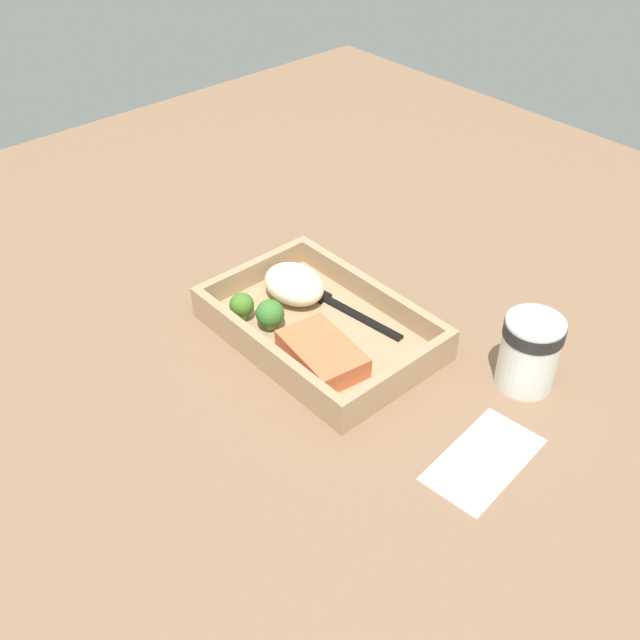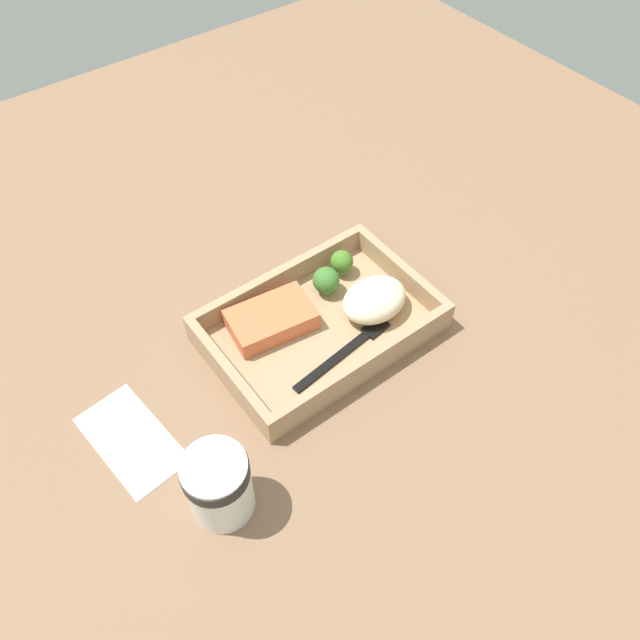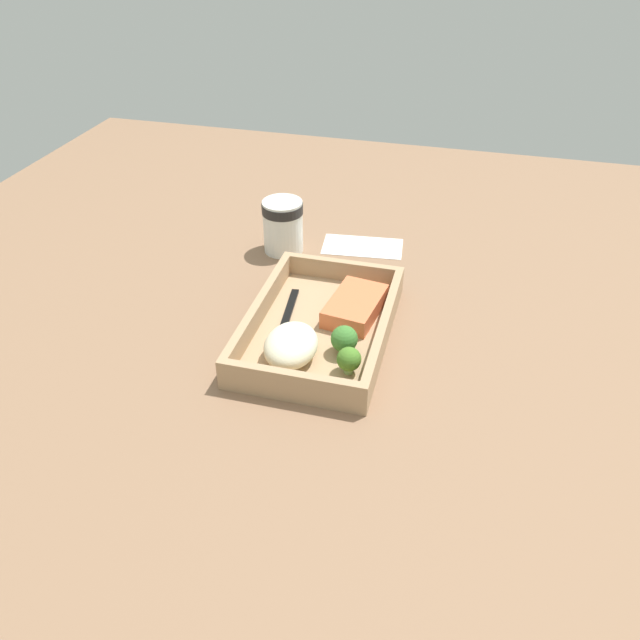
# 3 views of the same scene
# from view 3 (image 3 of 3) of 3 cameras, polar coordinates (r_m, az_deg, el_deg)

# --- Properties ---
(ground_plane) EXTENTS (1.60, 1.60, 0.02)m
(ground_plane) POSITION_cam_3_polar(r_m,az_deg,el_deg) (0.90, 0.00, -1.91)
(ground_plane) COLOR #866449
(takeout_tray) EXTENTS (0.29, 0.19, 0.01)m
(takeout_tray) POSITION_cam_3_polar(r_m,az_deg,el_deg) (0.89, 0.00, -1.10)
(takeout_tray) COLOR tan
(takeout_tray) RESTS_ON ground_plane
(tray_rim) EXTENTS (0.29, 0.19, 0.03)m
(tray_rim) POSITION_cam_3_polar(r_m,az_deg,el_deg) (0.88, 0.00, 0.07)
(tray_rim) COLOR tan
(tray_rim) RESTS_ON takeout_tray
(salmon_fillet) EXTENTS (0.12, 0.08, 0.03)m
(salmon_fillet) POSITION_cam_3_polar(r_m,az_deg,el_deg) (0.91, 3.22, 1.29)
(salmon_fillet) COLOR #E06E42
(salmon_fillet) RESTS_ON takeout_tray
(mashed_potatoes) EXTENTS (0.09, 0.07, 0.04)m
(mashed_potatoes) POSITION_cam_3_polar(r_m,az_deg,el_deg) (0.82, -2.67, -2.33)
(mashed_potatoes) COLOR #F0E4BD
(mashed_potatoes) RESTS_ON takeout_tray
(broccoli_floret_1) EXTENTS (0.04, 0.04, 0.04)m
(broccoli_floret_1) POSITION_cam_3_polar(r_m,az_deg,el_deg) (0.83, 2.23, -1.78)
(broccoli_floret_1) COLOR #87A967
(broccoli_floret_1) RESTS_ON takeout_tray
(broccoli_floret_2) EXTENTS (0.03, 0.03, 0.04)m
(broccoli_floret_2) POSITION_cam_3_polar(r_m,az_deg,el_deg) (0.80, 2.66, -3.64)
(broccoli_floret_2) COLOR #80AF67
(broccoli_floret_2) RESTS_ON takeout_tray
(fork) EXTENTS (0.16, 0.03, 0.00)m
(fork) POSITION_cam_3_polar(r_m,az_deg,el_deg) (0.89, -3.27, -0.39)
(fork) COLOR black
(fork) RESTS_ON takeout_tray
(paper_cup) EXTENTS (0.07, 0.07, 0.09)m
(paper_cup) POSITION_cam_3_polar(r_m,az_deg,el_deg) (1.08, -3.41, 8.80)
(paper_cup) COLOR white
(paper_cup) RESTS_ON ground_plane
(receipt_slip) EXTENTS (0.09, 0.15, 0.00)m
(receipt_slip) POSITION_cam_3_polar(r_m,az_deg,el_deg) (1.11, 3.91, 6.74)
(receipt_slip) COLOR white
(receipt_slip) RESTS_ON ground_plane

